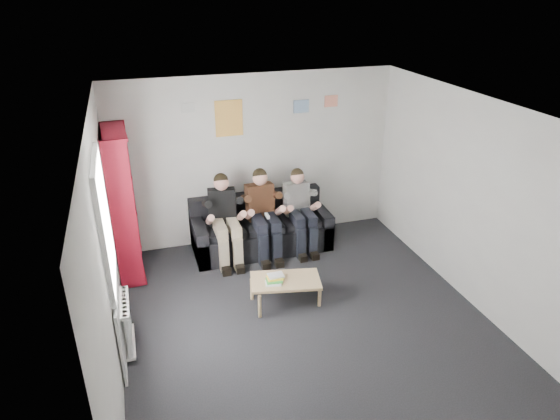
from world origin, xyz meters
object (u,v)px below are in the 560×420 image
Objects in this scene: person_middle at (264,214)px; bookshelf at (124,204)px; person_left at (225,220)px; person_right at (300,211)px; coffee_table at (285,282)px; sofa at (261,230)px.

bookshelf is at bearing 175.86° from person_middle.
person_right is (1.20, 0.00, -0.02)m from person_left.
bookshelf reaches higher than coffee_table.
coffee_table is at bearing -95.71° from person_middle.
coffee_table is 0.70× the size of person_right.
person_right is (0.60, -0.20, 0.34)m from sofa.
sofa is at bearing 0.49° from bookshelf.
sofa is at bearing 86.77° from coffee_table.
person_left is 0.60m from person_middle.
coffee_table is 1.52m from person_left.
coffee_table is 0.68× the size of person_left.
coffee_table is 1.43m from person_middle.
bookshelf is at bearing -176.42° from sofa.
person_right is (0.60, 0.00, -0.02)m from person_middle.
coffee_table is 1.58m from person_right.
sofa is 0.72m from person_right.
person_left reaches higher than coffee_table.
sofa is at bearing 87.98° from person_middle.
person_middle is at bearing -5.21° from bookshelf.
bookshelf is at bearing 176.67° from person_right.
person_left is (-0.60, -0.20, 0.36)m from sofa.
person_right is (0.69, 1.39, 0.32)m from coffee_table.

